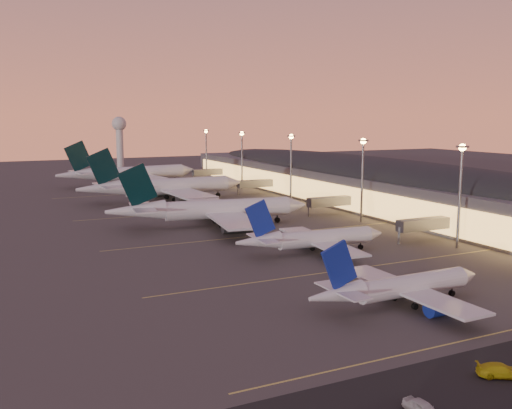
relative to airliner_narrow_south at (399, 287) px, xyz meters
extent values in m
plane|color=#3B3937|center=(6.15, 28.56, -3.33)|extent=(700.00, 700.00, 0.00)
cylinder|color=silver|center=(3.12, 0.04, 0.06)|extent=(22.27, 4.05, 3.78)
cone|color=silver|center=(16.03, 0.19, 0.06)|extent=(3.63, 3.83, 3.78)
cone|color=silver|center=(-13.01, -0.16, 0.53)|extent=(10.08, 3.91, 3.78)
cube|color=silver|center=(2.05, 0.02, -0.60)|extent=(6.84, 31.94, 0.42)
cylinder|color=navy|center=(2.68, 7.04, -1.88)|extent=(5.05, 2.90, 2.84)
cylinder|color=navy|center=(2.85, -6.98, -1.88)|extent=(5.05, 2.90, 2.84)
cube|color=navy|center=(-12.51, -0.15, 5.44)|extent=(6.94, 0.65, 8.21)
cube|color=silver|center=(-11.79, -0.14, 1.10)|extent=(3.72, 11.51, 0.26)
cylinder|color=black|center=(12.46, 0.15, -2.58)|extent=(0.31, 0.31, 1.49)
cylinder|color=black|center=(12.46, 0.15, -2.80)|extent=(1.07, 0.68, 1.06)
cylinder|color=black|center=(1.30, 2.66, -2.58)|extent=(0.31, 0.31, 1.49)
cylinder|color=black|center=(1.30, 2.66, -2.80)|extent=(1.07, 0.68, 1.06)
cylinder|color=black|center=(1.36, -2.63, -2.58)|extent=(0.31, 0.31, 1.49)
cylinder|color=black|center=(1.36, -2.63, -2.80)|extent=(1.07, 0.68, 1.06)
cylinder|color=silver|center=(9.78, 38.81, 0.30)|extent=(24.03, 5.94, 4.05)
cone|color=silver|center=(23.54, 37.71, 0.30)|extent=(4.15, 4.34, 4.05)
cone|color=silver|center=(-7.43, 40.19, 0.80)|extent=(11.03, 4.90, 4.05)
cube|color=silver|center=(8.63, 38.90, -0.41)|extent=(9.61, 34.54, 0.45)
cylinder|color=navy|center=(9.99, 46.32, -1.78)|extent=(5.60, 3.46, 3.04)
cylinder|color=navy|center=(8.79, 31.36, -1.78)|extent=(5.60, 3.46, 3.04)
cube|color=navy|center=(-6.90, 40.15, 6.05)|extent=(7.44, 1.20, 8.78)
cube|color=silver|center=(-6.13, 40.09, 1.41)|extent=(4.81, 12.54, 0.28)
cylinder|color=black|center=(19.73, 38.01, -2.53)|extent=(0.35, 0.35, 1.60)
cylinder|color=black|center=(19.73, 38.01, -2.76)|extent=(1.19, 0.80, 1.13)
cylinder|color=black|center=(8.09, 41.79, -2.53)|extent=(0.35, 0.35, 1.60)
cylinder|color=black|center=(8.09, 41.79, -2.76)|extent=(1.19, 0.80, 1.13)
cylinder|color=black|center=(7.64, 36.14, -2.53)|extent=(0.35, 0.35, 1.60)
cylinder|color=black|center=(7.64, 36.14, -2.76)|extent=(1.19, 0.80, 1.13)
cylinder|color=silver|center=(2.34, 80.91, 1.79)|extent=(38.02, 10.89, 5.69)
cone|color=silver|center=(23.95, 77.86, 1.79)|extent=(6.80, 6.48, 5.69)
cone|color=silver|center=(-24.68, 84.73, 2.50)|extent=(17.61, 8.00, 5.69)
cube|color=silver|center=(0.54, 81.17, 0.80)|extent=(18.49, 55.94, 0.63)
cylinder|color=slate|center=(3.43, 92.97, -1.12)|extent=(9.00, 5.41, 4.26)
cylinder|color=slate|center=(0.05, 69.03, -1.12)|extent=(9.00, 5.41, 4.26)
cube|color=black|center=(-23.84, 84.61, 9.84)|extent=(11.22, 2.41, 12.62)
cube|color=silver|center=(-22.64, 84.44, 3.35)|extent=(8.77, 20.44, 0.40)
cylinder|color=black|center=(17.97, 78.71, -2.19)|extent=(0.51, 0.51, 2.27)
cylinder|color=black|center=(17.97, 78.71, -2.53)|extent=(1.72, 1.21, 1.59)
cylinder|color=black|center=(-0.11, 85.28, -2.19)|extent=(0.51, 0.51, 2.27)
cylinder|color=black|center=(-0.11, 85.28, -2.53)|extent=(1.72, 1.21, 1.59)
cylinder|color=black|center=(-1.22, 77.40, -2.19)|extent=(0.51, 0.51, 2.27)
cylinder|color=black|center=(-1.22, 77.40, -2.53)|extent=(1.72, 1.21, 1.59)
cylinder|color=silver|center=(5.38, 138.24, 2.24)|extent=(41.13, 8.03, 6.18)
cone|color=silver|center=(29.10, 139.31, 2.24)|extent=(6.87, 6.48, 6.18)
cone|color=silver|center=(-24.27, 136.90, 3.01)|extent=(18.73, 7.01, 6.18)
cube|color=silver|center=(3.40, 138.15, 1.16)|extent=(14.56, 60.25, 0.68)
cylinder|color=slate|center=(4.12, 151.34, -0.93)|extent=(9.43, 5.05, 4.64)
cylinder|color=slate|center=(5.31, 125.07, -0.93)|extent=(9.43, 5.05, 4.64)
cube|color=black|center=(-23.35, 136.94, 11.00)|extent=(12.23, 1.48, 13.72)
cube|color=silver|center=(-22.03, 137.00, 3.94)|extent=(7.56, 21.80, 0.43)
cylinder|color=black|center=(22.54, 139.01, -2.09)|extent=(0.52, 0.52, 2.47)
cylinder|color=black|center=(22.54, 139.01, -2.46)|extent=(1.78, 1.16, 1.73)
cylinder|color=black|center=(1.89, 142.41, -2.09)|extent=(0.52, 0.52, 2.47)
cylinder|color=black|center=(1.89, 142.41, -2.46)|extent=(1.78, 1.16, 1.73)
cylinder|color=black|center=(2.28, 133.76, -2.09)|extent=(0.52, 0.52, 2.47)
cylinder|color=black|center=(2.28, 133.76, -2.46)|extent=(1.78, 1.16, 1.73)
cylinder|color=silver|center=(5.43, 194.91, 2.41)|extent=(42.64, 12.12, 6.38)
cone|color=silver|center=(29.68, 198.28, 2.41)|extent=(7.61, 7.25, 6.38)
cone|color=silver|center=(-24.88, 190.70, 3.21)|extent=(19.74, 8.94, 6.38)
cube|color=silver|center=(3.41, 194.63, 1.30)|extent=(20.61, 62.73, 0.70)
cylinder|color=slate|center=(2.89, 208.25, -0.86)|extent=(10.09, 6.05, 4.78)
cylinder|color=slate|center=(6.63, 181.39, -0.86)|extent=(10.09, 6.05, 4.78)
cube|color=black|center=(-23.94, 190.83, 11.44)|extent=(12.59, 2.68, 14.15)
cube|color=silver|center=(-22.59, 191.02, 4.17)|extent=(9.79, 22.91, 0.45)
cylinder|color=black|center=(22.98, 197.35, -2.05)|extent=(0.58, 0.58, 2.55)
cylinder|color=black|center=(22.98, 197.35, -2.43)|extent=(1.92, 1.35, 1.79)
cylinder|color=black|center=(1.45, 198.86, -2.05)|extent=(0.58, 0.58, 2.55)
cylinder|color=black|center=(1.45, 198.86, -2.43)|extent=(1.92, 1.35, 1.79)
cylinder|color=black|center=(2.68, 190.02, -2.05)|extent=(0.58, 0.58, 2.55)
cylinder|color=black|center=(2.68, 190.02, -2.43)|extent=(1.92, 1.35, 1.79)
cube|color=#515157|center=(68.15, 101.06, 2.67)|extent=(40.00, 255.00, 12.00)
ellipsoid|color=black|center=(68.15, 101.06, 8.67)|extent=(39.00, 253.00, 10.92)
cube|color=#FFB958|center=(47.95, 101.06, 1.67)|extent=(0.40, 244.80, 8.00)
cube|color=slate|center=(40.15, 38.56, 1.17)|extent=(16.00, 3.20, 3.00)
cylinder|color=slate|center=(32.15, 38.56, -1.13)|extent=(0.70, 0.70, 4.40)
cube|color=slate|center=(40.15, 83.56, 1.17)|extent=(16.00, 3.20, 3.00)
cylinder|color=slate|center=(32.15, 83.56, -1.13)|extent=(0.70, 0.70, 4.40)
cube|color=slate|center=(40.15, 140.56, 1.17)|extent=(16.00, 3.20, 3.00)
cylinder|color=slate|center=(32.15, 140.56, -1.13)|extent=(0.70, 0.70, 4.40)
cube|color=slate|center=(40.15, 196.56, 1.17)|extent=(16.00, 3.20, 3.00)
cylinder|color=slate|center=(32.15, 196.56, -1.13)|extent=(0.70, 0.70, 4.40)
cylinder|color=slate|center=(42.15, 28.56, 9.17)|extent=(0.70, 0.70, 25.00)
cube|color=slate|center=(42.15, 28.56, 21.87)|extent=(2.20, 2.20, 0.50)
sphere|color=#FDC256|center=(42.15, 28.56, 21.67)|extent=(1.80, 1.80, 1.80)
cylinder|color=slate|center=(42.15, 68.56, 9.17)|extent=(0.70, 0.70, 25.00)
cube|color=slate|center=(42.15, 68.56, 21.87)|extent=(2.20, 2.20, 0.50)
sphere|color=#FDC256|center=(42.15, 68.56, 21.67)|extent=(1.80, 1.80, 1.80)
cylinder|color=slate|center=(42.15, 113.56, 9.17)|extent=(0.70, 0.70, 25.00)
cube|color=slate|center=(42.15, 113.56, 21.87)|extent=(2.20, 2.20, 0.50)
sphere|color=#FDC256|center=(42.15, 113.56, 21.67)|extent=(1.80, 1.80, 1.80)
cylinder|color=slate|center=(42.15, 158.56, 9.17)|extent=(0.70, 0.70, 25.00)
cube|color=slate|center=(42.15, 158.56, 21.87)|extent=(2.20, 2.20, 0.50)
sphere|color=#FDC256|center=(42.15, 158.56, 21.67)|extent=(1.80, 1.80, 1.80)
cylinder|color=slate|center=(42.15, 203.56, 9.17)|extent=(0.70, 0.70, 25.00)
cube|color=slate|center=(42.15, 203.56, 21.87)|extent=(2.20, 2.20, 0.50)
sphere|color=#FDC256|center=(42.15, 203.56, 21.67)|extent=(1.80, 1.80, 1.80)
cylinder|color=silver|center=(16.15, 288.56, 9.67)|extent=(4.40, 4.40, 26.00)
sphere|color=silver|center=(16.15, 288.56, 24.67)|extent=(9.00, 9.00, 9.00)
cube|color=#D8C659|center=(6.15, -16.44, -3.32)|extent=(90.00, 0.36, 0.00)
cube|color=#D8C659|center=(6.15, 23.56, -3.32)|extent=(90.00, 0.36, 0.00)
cube|color=#D8C659|center=(6.15, 63.56, -3.32)|extent=(90.00, 0.36, 0.00)
cube|color=#D8C659|center=(6.15, 108.56, -3.32)|extent=(90.00, 0.36, 0.00)
cube|color=#D8C659|center=(6.15, 163.56, -3.32)|extent=(90.00, 0.36, 0.00)
imported|color=silver|center=(-21.61, -30.23, -2.49)|extent=(2.42, 5.09, 1.68)
imported|color=gold|center=(-6.23, -27.20, -2.46)|extent=(6.33, 5.18, 1.73)
camera|label=1|loc=(-63.31, -74.61, 29.09)|focal=40.00mm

